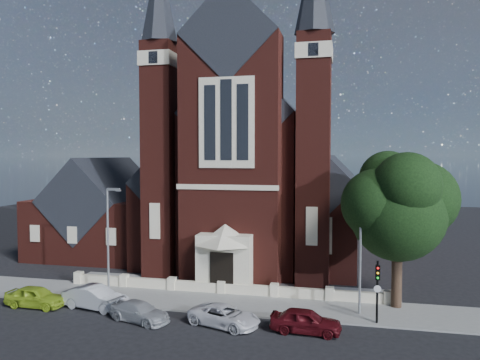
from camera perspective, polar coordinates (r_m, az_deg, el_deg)
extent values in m
plane|color=black|center=(44.29, 0.67, -10.66)|extent=(120.00, 120.00, 0.00)
cube|color=slate|center=(34.47, -3.12, -14.67)|extent=(60.00, 5.00, 0.12)
cube|color=slate|center=(38.17, -1.43, -12.91)|extent=(26.00, 3.00, 0.14)
cube|color=beige|center=(36.32, -2.23, -13.74)|extent=(24.00, 0.40, 0.90)
cube|color=#4C1A14|center=(52.97, 2.94, -0.74)|extent=(10.00, 30.00, 14.00)
cube|color=black|center=(52.97, 2.96, 6.83)|extent=(10.00, 30.20, 10.00)
cube|color=#4C1A14|center=(54.08, -5.12, -3.87)|extent=(5.00, 26.00, 8.00)
cube|color=#4C1A14|center=(51.51, 11.01, -4.25)|extent=(5.00, 26.00, 8.00)
cube|color=black|center=(53.74, -5.14, 0.37)|extent=(5.01, 26.20, 5.01)
cube|color=black|center=(51.16, 11.06, 0.19)|extent=(5.01, 26.20, 5.01)
cube|color=#4C1A14|center=(37.68, -1.08, 2.30)|extent=(8.00, 3.00, 20.00)
cube|color=black|center=(38.86, -1.09, 17.21)|extent=(8.00, 3.20, 8.00)
cube|color=beige|center=(36.26, -1.67, 7.01)|extent=(4.40, 0.15, 7.00)
cube|color=black|center=(36.21, -1.70, 7.34)|extent=(0.90, 0.08, 6.20)
cube|color=beige|center=(36.68, -1.82, -10.02)|extent=(4.20, 2.00, 4.40)
cube|color=black|center=(35.84, -2.25, -11.32)|extent=(1.80, 0.12, 3.20)
cone|color=beige|center=(36.25, -1.83, -6.63)|extent=(4.60, 4.60, 1.60)
cube|color=#4C1A14|center=(40.66, -9.67, 2.31)|extent=(2.60, 2.60, 20.00)
cube|color=beige|center=(41.44, -9.78, 14.14)|extent=(2.80, 2.80, 1.20)
cube|color=#4C1A14|center=(37.67, 8.95, 2.26)|extent=(2.60, 2.60, 20.00)
cube|color=beige|center=(38.51, 9.05, 15.01)|extent=(2.80, 2.80, 1.20)
cube|color=#4C1A14|center=(52.10, -16.15, -5.35)|extent=(12.00, 12.00, 6.00)
cube|color=black|center=(51.75, -16.20, -2.06)|extent=(8.49, 12.20, 8.49)
cylinder|color=black|center=(34.21, 18.57, -10.62)|extent=(0.70, 0.70, 5.00)
sphere|color=black|center=(33.50, 18.69, -3.95)|extent=(6.40, 6.40, 6.40)
sphere|color=black|center=(32.18, 19.68, -0.67)|extent=(4.40, 4.40, 4.40)
cylinder|color=gray|center=(36.02, -15.80, -7.45)|extent=(0.16, 0.16, 8.00)
cube|color=gray|center=(35.29, -15.18, -1.11)|extent=(1.00, 0.15, 0.18)
cube|color=gray|center=(35.11, -14.60, -1.25)|extent=(0.35, 0.22, 0.12)
cylinder|color=gray|center=(31.76, 14.44, -8.84)|extent=(0.16, 0.16, 8.00)
cube|color=gray|center=(31.21, 15.46, -1.63)|extent=(1.00, 0.15, 0.18)
cube|color=gray|center=(31.24, 16.19, -1.79)|extent=(0.35, 0.22, 0.12)
cylinder|color=black|center=(30.84, 16.38, -13.05)|extent=(0.14, 0.14, 4.00)
cube|color=black|center=(30.36, 16.44, -10.77)|extent=(0.28, 0.22, 0.90)
sphere|color=red|center=(30.16, 16.46, -10.28)|extent=(0.14, 0.14, 0.14)
sphere|color=#CC8C0C|center=(30.23, 16.45, -10.83)|extent=(0.14, 0.14, 0.14)
sphere|color=#0C9919|center=(30.30, 16.44, -11.38)|extent=(0.14, 0.14, 0.14)
imported|color=#99BC25|center=(36.12, -23.63, -12.89)|extent=(4.31, 1.83, 1.45)
imported|color=#ACB0B4|center=(34.32, -17.22, -13.53)|extent=(4.92, 2.50, 1.55)
imported|color=#9B9EA3|center=(31.27, -12.15, -15.44)|extent=(4.51, 2.91, 1.22)
imported|color=white|center=(29.87, -1.92, -16.22)|extent=(4.99, 3.44, 1.27)
imported|color=#4C0D12|center=(29.06, 8.01, -16.63)|extent=(4.29, 1.94, 1.43)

